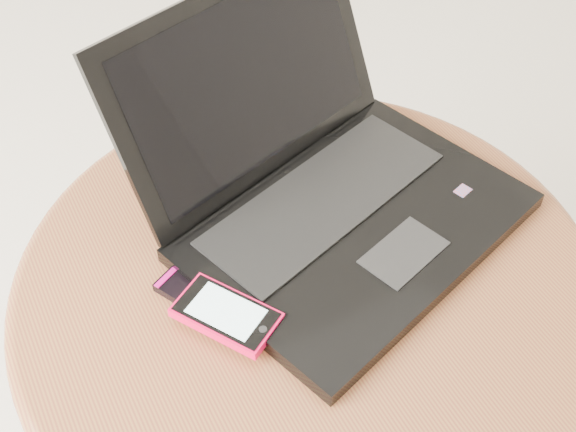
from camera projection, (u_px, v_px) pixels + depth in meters
table at (307, 330)px, 0.93m from camera, size 0.67×0.67×0.53m
laptop at (325, 184)px, 0.88m from camera, size 0.47×0.46×0.23m
phone_black at (216, 294)px, 0.82m from camera, size 0.11×0.14×0.01m
phone_pink at (226, 315)px, 0.79m from camera, size 0.11×0.12×0.01m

